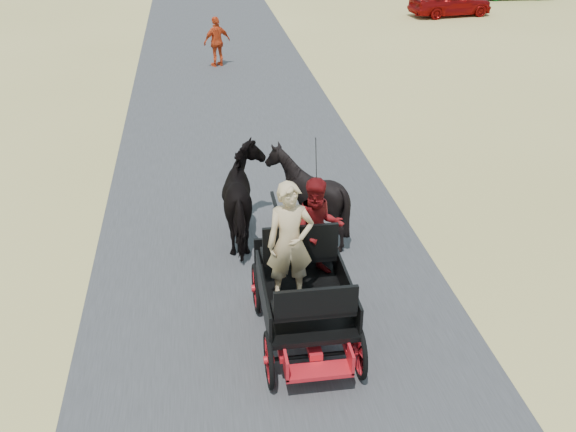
{
  "coord_description": "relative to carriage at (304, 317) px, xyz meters",
  "views": [
    {
      "loc": [
        -0.98,
        -8.23,
        6.14
      ],
      "look_at": [
        0.36,
        0.83,
        1.2
      ],
      "focal_mm": 40.0,
      "sensor_mm": 36.0,
      "label": 1
    }
  ],
  "objects": [
    {
      "name": "ground",
      "position": [
        -0.36,
        0.77,
        -0.36
      ],
      "size": [
        140.0,
        140.0,
        0.0
      ],
      "primitive_type": "plane",
      "color": "tan"
    },
    {
      "name": "road",
      "position": [
        -0.36,
        0.77,
        -0.35
      ],
      "size": [
        6.0,
        140.0,
        0.01
      ],
      "primitive_type": "cube",
      "color": "#38383A",
      "rests_on": "ground"
    },
    {
      "name": "carriage",
      "position": [
        0.0,
        0.0,
        0.0
      ],
      "size": [
        1.3,
        2.4,
        0.72
      ],
      "primitive_type": null,
      "color": "black",
      "rests_on": "ground"
    },
    {
      "name": "horse_left",
      "position": [
        -0.55,
        3.0,
        0.49
      ],
      "size": [
        0.91,
        2.01,
        1.7
      ],
      "primitive_type": "imported",
      "rotation": [
        0.0,
        0.0,
        3.14
      ],
      "color": "black",
      "rests_on": "ground"
    },
    {
      "name": "horse_right",
      "position": [
        0.55,
        3.0,
        0.49
      ],
      "size": [
        1.37,
        1.54,
        1.7
      ],
      "primitive_type": "imported",
      "rotation": [
        0.0,
        0.0,
        3.14
      ],
      "color": "black",
      "rests_on": "ground"
    },
    {
      "name": "driver_man",
      "position": [
        -0.2,
        0.05,
        1.26
      ],
      "size": [
        0.66,
        0.43,
        1.8
      ],
      "primitive_type": "imported",
      "color": "tan",
      "rests_on": "carriage"
    },
    {
      "name": "passenger_woman",
      "position": [
        0.3,
        0.6,
        1.15
      ],
      "size": [
        0.77,
        0.6,
        1.58
      ],
      "primitive_type": "imported",
      "color": "#660C0F",
      "rests_on": "carriage"
    },
    {
      "name": "pedestrian",
      "position": [
        -0.5,
        15.34,
        0.5
      ],
      "size": [
        1.09,
        0.8,
        1.73
      ],
      "primitive_type": "imported",
      "rotation": [
        0.0,
        0.0,
        3.57
      ],
      "color": "red",
      "rests_on": "ground"
    },
    {
      "name": "car_a",
      "position": [
        10.94,
        22.8,
        0.31
      ],
      "size": [
        4.1,
        2.1,
        1.34
      ],
      "primitive_type": "imported",
      "rotation": [
        0.0,
        0.0,
        1.71
      ],
      "color": "maroon",
      "rests_on": "ground"
    }
  ]
}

